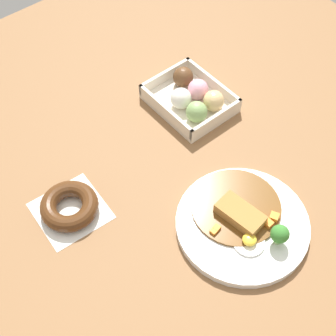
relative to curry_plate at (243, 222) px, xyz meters
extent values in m
plane|color=brown|center=(0.14, 0.05, -0.01)|extent=(1.60, 1.60, 0.00)
cylinder|color=white|center=(0.00, 0.00, 0.00)|extent=(0.27, 0.27, 0.02)
cylinder|color=brown|center=(0.03, -0.01, 0.01)|extent=(0.19, 0.19, 0.01)
cube|color=#A87538|center=(0.01, 0.00, 0.02)|extent=(0.10, 0.06, 0.02)
cylinder|color=white|center=(-0.04, 0.03, 0.01)|extent=(0.06, 0.06, 0.00)
ellipsoid|color=yellow|center=(-0.04, 0.03, 0.02)|extent=(0.03, 0.03, 0.02)
cylinder|color=#8CB766|center=(-0.08, -0.02, 0.01)|extent=(0.01, 0.01, 0.02)
sphere|color=#387A2D|center=(-0.08, -0.02, 0.04)|extent=(0.04, 0.04, 0.04)
cube|color=orange|center=(0.02, 0.06, 0.01)|extent=(0.02, 0.02, 0.01)
cube|color=orange|center=(-0.04, -0.03, 0.01)|extent=(0.02, 0.02, 0.02)
cube|color=orange|center=(0.02, 0.07, 0.01)|extent=(0.01, 0.01, 0.01)
cube|color=orange|center=(-0.04, -0.05, 0.01)|extent=(0.02, 0.02, 0.02)
cube|color=beige|center=(0.33, -0.14, -0.01)|extent=(0.20, 0.16, 0.01)
cube|color=beige|center=(0.23, -0.14, 0.01)|extent=(0.01, 0.16, 0.03)
cube|color=beige|center=(0.42, -0.14, 0.01)|extent=(0.01, 0.16, 0.03)
cube|color=beige|center=(0.33, -0.22, 0.01)|extent=(0.20, 0.01, 0.03)
cube|color=beige|center=(0.33, -0.07, 0.01)|extent=(0.20, 0.01, 0.03)
sphere|color=#DBB77A|center=(0.27, -0.17, 0.02)|extent=(0.05, 0.05, 0.05)
sphere|color=pink|center=(0.33, -0.17, 0.02)|extent=(0.05, 0.05, 0.05)
sphere|color=brown|center=(0.38, -0.17, 0.02)|extent=(0.05, 0.05, 0.05)
sphere|color=#84A860|center=(0.27, -0.12, 0.02)|extent=(0.05, 0.05, 0.05)
sphere|color=silver|center=(0.33, -0.12, 0.02)|extent=(0.05, 0.05, 0.05)
cube|color=white|center=(0.26, 0.25, -0.01)|extent=(0.15, 0.15, 0.00)
torus|color=#4C2B14|center=(0.26, 0.25, 0.01)|extent=(0.12, 0.12, 0.04)
camera|label=1|loc=(-0.30, 0.45, 0.88)|focal=52.75mm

